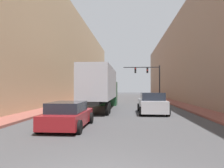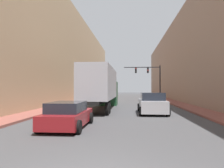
{
  "view_description": "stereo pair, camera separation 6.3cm",
  "coord_description": "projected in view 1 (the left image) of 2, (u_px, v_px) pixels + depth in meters",
  "views": [
    {
      "loc": [
        0.68,
        -4.48,
        2.07
      ],
      "look_at": [
        -0.62,
        11.9,
        2.39
      ],
      "focal_mm": 35.0,
      "sensor_mm": 36.0,
      "label": 1
    },
    {
      "loc": [
        0.74,
        -4.47,
        2.07
      ],
      "look_at": [
        -0.62,
        11.9,
        2.39
      ],
      "focal_mm": 35.0,
      "sensor_mm": 36.0,
      "label": 2
    }
  ],
  "objects": [
    {
      "name": "sidewalk_left",
      "position": [
        82.0,
        101.0,
        34.92
      ],
      "size": [
        2.01,
        80.0,
        0.15
      ],
      "color": "brown",
      "rests_on": "ground"
    },
    {
      "name": "sidewalk_right",
      "position": [
        169.0,
        101.0,
        33.83
      ],
      "size": [
        2.01,
        80.0,
        0.15
      ],
      "color": "brown",
      "rests_on": "ground"
    },
    {
      "name": "sedan_car",
      "position": [
        68.0,
        115.0,
        11.4
      ],
      "size": [
        2.09,
        4.35,
        1.36
      ],
      "color": "maroon",
      "rests_on": "ground"
    },
    {
      "name": "traffic_signal_gantry",
      "position": [
        151.0,
        76.0,
        36.45
      ],
      "size": [
        6.1,
        0.35,
        5.87
      ],
      "color": "black",
      "rests_on": "ground"
    },
    {
      "name": "building_right",
      "position": [
        195.0,
        59.0,
        33.64
      ],
      "size": [
        6.0,
        80.0,
        13.25
      ],
      "color": "#997A66",
      "rests_on": "ground"
    },
    {
      "name": "suv_car",
      "position": [
        152.0,
        104.0,
        17.72
      ],
      "size": [
        2.25,
        4.56,
        1.72
      ],
      "color": "#B7B7BC",
      "rests_on": "ground"
    },
    {
      "name": "building_left",
      "position": [
        58.0,
        55.0,
        35.38
      ],
      "size": [
        6.0,
        80.0,
        14.83
      ],
      "color": "tan",
      "rests_on": "ground"
    },
    {
      "name": "semi_truck",
      "position": [
        102.0,
        87.0,
        21.76
      ],
      "size": [
        2.44,
        12.62,
        3.96
      ],
      "color": "#B2B7C1",
      "rests_on": "ground"
    }
  ]
}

